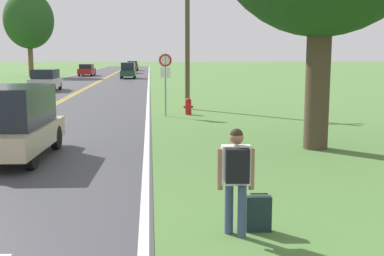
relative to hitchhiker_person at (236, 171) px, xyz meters
name	(u,v)px	position (x,y,z in m)	size (l,w,h in m)	color
hitchhiker_person	(236,171)	(0.00, 0.00, 0.00)	(0.56, 0.42, 1.65)	#38476B
suitcase	(259,214)	(0.39, 0.17, -0.73)	(0.40, 0.16, 0.62)	#19282D
fire_hydrant	(188,106)	(0.49, 15.19, -0.62)	(0.45, 0.29, 0.78)	red
traffic_sign	(165,69)	(-0.57, 14.68, 1.11)	(0.60, 0.10, 2.81)	gray
utility_pole_midground	(187,30)	(0.64, 17.57, 2.96)	(1.80, 0.24, 7.65)	brown
tree_left_verge	(29,20)	(-16.33, 56.30, 6.06)	(6.17, 6.17, 10.65)	brown
car_champagne_van_approaching	(15,122)	(-4.83, 5.99, -0.02)	(1.87, 4.17, 1.92)	black
car_silver_van_mid_near	(46,80)	(-9.31, 31.26, -0.15)	(1.87, 4.23, 1.66)	black
car_dark_green_van_mid_far	(128,70)	(-3.82, 50.92, -0.03)	(1.75, 4.18, 1.89)	black
car_red_sedan_receding	(87,70)	(-9.65, 58.72, -0.22)	(1.90, 4.70, 1.57)	black
car_black_suv_distant	(130,68)	(-4.32, 67.20, -0.17)	(1.97, 4.01, 1.58)	black
car_maroon_suv_horizon	(133,66)	(-4.29, 79.88, -0.08)	(1.95, 4.47, 1.72)	black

